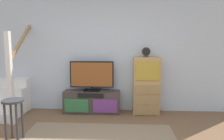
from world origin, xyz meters
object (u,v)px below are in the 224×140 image
(desk_clock, at_px, (146,52))
(television, at_px, (92,75))
(media_console, at_px, (92,102))
(side_cabinet, at_px, (146,86))
(bar_stool_near, at_px, (13,110))

(desk_clock, bearing_deg, television, 178.63)
(media_console, relative_size, desk_clock, 5.90)
(television, distance_m, side_cabinet, 1.24)
(media_console, height_order, bar_stool_near, bar_stool_near)
(media_console, relative_size, television, 1.29)
(media_console, bearing_deg, bar_stool_near, -125.15)
(desk_clock, height_order, bar_stool_near, desk_clock)
(side_cabinet, height_order, desk_clock, desk_clock)
(television, bearing_deg, desk_clock, -1.37)
(side_cabinet, xyz_separation_m, desk_clock, (-0.02, -0.01, 0.74))
(media_console, xyz_separation_m, side_cabinet, (1.22, 0.01, 0.39))
(television, distance_m, desk_clock, 1.31)
(desk_clock, distance_m, bar_stool_near, 2.82)
(media_console, height_order, side_cabinet, side_cabinet)
(media_console, distance_m, television, 0.61)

